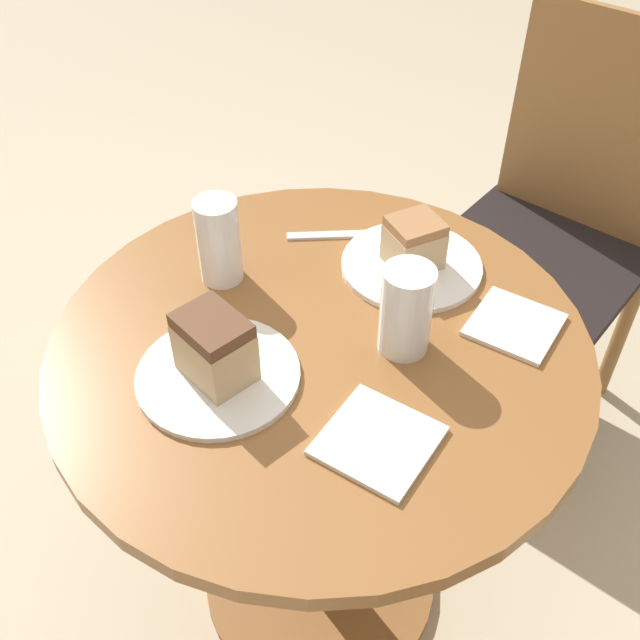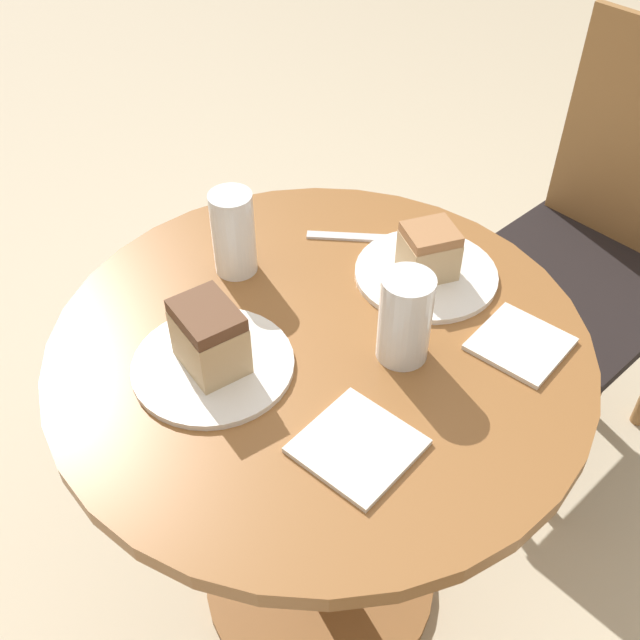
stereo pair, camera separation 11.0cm
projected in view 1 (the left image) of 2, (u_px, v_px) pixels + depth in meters
The scene contains 12 objects.
ground_plane at pixel (320, 580), 1.64m from camera, with size 8.00×8.00×0.00m, color beige.
table at pixel (320, 427), 1.28m from camera, with size 0.82×0.82×0.74m.
chair at pixel (551, 233), 1.72m from camera, with size 0.49×0.50×0.97m.
plate_near at pixel (411, 265), 1.25m from camera, with size 0.24×0.24×0.01m.
plate_far at pixel (218, 375), 1.07m from camera, with size 0.24×0.24×0.01m.
cake_slice_near at pixel (414, 243), 1.22m from camera, with size 0.10×0.10×0.08m.
cake_slice_far at pixel (214, 347), 1.03m from camera, with size 0.10×0.08×0.10m.
glass_lemonade at pixel (219, 244), 1.19m from camera, with size 0.07×0.07×0.15m.
glass_water at pixel (406, 313), 1.08m from camera, with size 0.08×0.08×0.14m.
napkin_stack at pixel (378, 441), 0.99m from camera, with size 0.17×0.17×0.01m.
fork at pixel (341, 235), 1.32m from camera, with size 0.14×0.16×0.00m.
napkin_side at pixel (514, 325), 1.15m from camera, with size 0.15×0.15×0.01m.
Camera 1 is at (0.59, -0.55, 1.54)m, focal length 42.00 mm.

